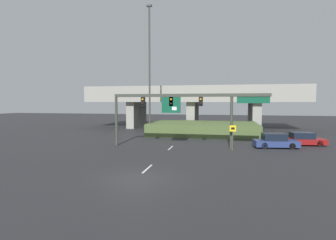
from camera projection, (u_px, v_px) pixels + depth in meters
name	position (u px, v px, depth m)	size (l,w,h in m)	color
ground_plane	(137.00, 178.00, 16.31)	(160.00, 160.00, 0.00)	#262628
lane_markings	(177.00, 142.00, 31.06)	(0.14, 27.96, 0.01)	silver
signal_gantry	(183.00, 104.00, 26.73)	(15.94, 0.44, 5.56)	#383D33
speed_limit_sign	(233.00, 134.00, 25.23)	(0.60, 0.11, 2.53)	#4C4C4C
highway_light_pole_near	(150.00, 69.00, 35.99)	(0.70, 0.36, 17.82)	#383D33
overpass_bridge	(193.00, 100.00, 47.03)	(37.40, 9.77, 7.40)	gray
grass_embankment	(203.00, 129.00, 37.98)	(15.10, 9.03, 1.70)	#4C6033
parked_sedan_near_right	(275.00, 141.00, 26.97)	(4.54, 2.33, 1.50)	navy
parked_sedan_mid_right	(303.00, 139.00, 28.56)	(4.54, 2.26, 1.41)	maroon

